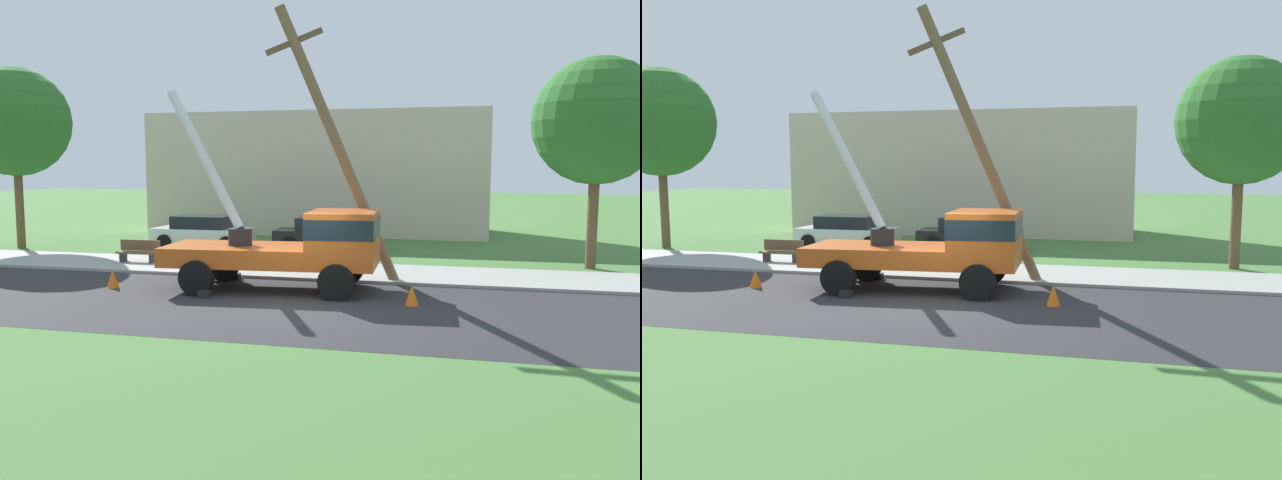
% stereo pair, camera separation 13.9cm
% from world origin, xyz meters
% --- Properties ---
extents(ground_plane, '(120.00, 120.00, 0.00)m').
position_xyz_m(ground_plane, '(0.00, 12.00, 0.00)').
color(ground_plane, '#477538').
extents(road_asphalt, '(80.00, 7.26, 0.01)m').
position_xyz_m(road_asphalt, '(0.00, 0.00, 0.00)').
color(road_asphalt, '#2B2B2D').
rests_on(road_asphalt, ground).
extents(sidewalk_strip, '(80.00, 3.50, 0.10)m').
position_xyz_m(sidewalk_strip, '(0.00, 5.38, 0.05)').
color(sidewalk_strip, '#9E9E99').
rests_on(sidewalk_strip, ground).
extents(utility_truck, '(6.92, 3.23, 5.98)m').
position_xyz_m(utility_truck, '(-0.40, 2.11, 1.41)').
color(utility_truck, '#C65119').
rests_on(utility_truck, ground).
extents(leaning_utility_pole, '(3.94, 1.77, 8.39)m').
position_xyz_m(leaning_utility_pole, '(0.41, 3.47, 4.28)').
color(leaning_utility_pole, brown).
rests_on(leaning_utility_pole, ground).
extents(traffic_cone_ahead, '(0.36, 0.36, 0.56)m').
position_xyz_m(traffic_cone_ahead, '(3.00, 0.85, 0.28)').
color(traffic_cone_ahead, orange).
rests_on(traffic_cone_ahead, ground).
extents(traffic_cone_behind, '(0.36, 0.36, 0.56)m').
position_xyz_m(traffic_cone_behind, '(-5.93, 1.14, 0.28)').
color(traffic_cone_behind, orange).
rests_on(traffic_cone_behind, ground).
extents(parked_sedan_white, '(4.40, 2.03, 1.42)m').
position_xyz_m(parked_sedan_white, '(-7.25, 10.60, 0.71)').
color(parked_sedan_white, silver).
rests_on(parked_sedan_white, ground).
extents(parked_sedan_black, '(4.49, 2.18, 1.42)m').
position_xyz_m(parked_sedan_black, '(-1.74, 11.13, 0.71)').
color(parked_sedan_black, black).
rests_on(parked_sedan_black, ground).
extents(park_bench, '(1.60, 0.45, 0.90)m').
position_xyz_m(park_bench, '(-7.52, 5.44, 0.46)').
color(park_bench, brown).
rests_on(park_bench, ground).
extents(roadside_tree_near, '(4.41, 4.41, 7.37)m').
position_xyz_m(roadside_tree_near, '(8.52, 8.50, 5.15)').
color(roadside_tree_near, brown).
rests_on(roadside_tree_near, ground).
extents(roadside_tree_far, '(4.71, 4.71, 7.87)m').
position_xyz_m(roadside_tree_far, '(-15.05, 8.54, 5.50)').
color(roadside_tree_far, brown).
rests_on(roadside_tree_far, ground).
extents(lowrise_building_backdrop, '(18.00, 6.00, 6.40)m').
position_xyz_m(lowrise_building_backdrop, '(-3.89, 18.83, 3.20)').
color(lowrise_building_backdrop, beige).
rests_on(lowrise_building_backdrop, ground).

